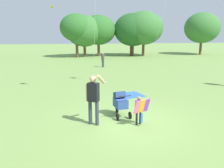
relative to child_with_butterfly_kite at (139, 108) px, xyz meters
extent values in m
plane|color=#75994C|center=(-0.29, 0.30, -0.65)|extent=(120.00, 120.00, 0.00)
cylinder|color=brown|center=(-2.20, 23.31, 0.44)|extent=(0.36, 0.36, 2.19)
ellipsoid|color=#2D6628|center=(-2.20, 23.31, 3.23)|extent=(4.24, 3.81, 3.60)
cylinder|color=brown|center=(-1.15, 23.92, 0.10)|extent=(0.36, 0.36, 1.51)
ellipsoid|color=#387033|center=(-1.15, 23.92, 2.81)|extent=(4.88, 4.39, 4.14)
cylinder|color=brown|center=(0.80, 24.49, 0.20)|extent=(0.36, 0.36, 1.69)
ellipsoid|color=#2D6628|center=(0.80, 24.49, 2.95)|extent=(4.77, 4.29, 4.05)
cylinder|color=brown|center=(5.46, 24.45, 0.21)|extent=(0.36, 0.36, 1.72)
ellipsoid|color=#235623|center=(5.46, 24.45, 2.65)|extent=(3.95, 3.55, 3.35)
cylinder|color=brown|center=(5.62, 24.28, 0.10)|extent=(0.36, 0.36, 1.51)
ellipsoid|color=#235623|center=(5.62, 24.28, 2.98)|extent=(5.32, 4.79, 4.52)
cylinder|color=brown|center=(7.06, 23.86, 0.21)|extent=(0.36, 0.36, 1.71)
ellipsoid|color=#387033|center=(7.06, 23.86, 3.22)|extent=(5.39, 4.85, 4.58)
cylinder|color=brown|center=(16.13, 24.56, 0.27)|extent=(0.36, 0.36, 1.84)
ellipsoid|color=#387033|center=(16.13, 24.56, 3.28)|extent=(5.23, 4.71, 4.45)
cylinder|color=#232328|center=(0.06, 0.06, -0.39)|extent=(0.08, 0.08, 0.53)
cylinder|color=#232328|center=(-0.09, 0.00, -0.39)|extent=(0.08, 0.08, 0.53)
cube|color=purple|center=(-0.01, 0.03, 0.08)|extent=(0.27, 0.22, 0.40)
cylinder|color=#A37556|center=(0.12, 0.09, 0.05)|extent=(0.06, 0.06, 0.35)
cylinder|color=#A37556|center=(-0.15, -0.02, 0.05)|extent=(0.06, 0.06, 0.35)
sphere|color=#A37556|center=(-0.01, 0.03, 0.36)|extent=(0.14, 0.14, 0.14)
cube|color=purple|center=(0.25, -0.06, 0.11)|extent=(0.26, 0.24, 0.50)
cube|color=#F4A319|center=(0.06, -0.14, 0.11)|extent=(0.26, 0.24, 0.50)
cube|color=pink|center=(-0.13, -0.21, 0.11)|extent=(0.26, 0.24, 0.50)
cube|color=blue|center=(0.06, -0.15, -0.34)|extent=(0.08, 0.04, 0.36)
cylinder|color=#33384C|center=(-1.75, 0.35, -0.20)|extent=(0.13, 0.13, 0.89)
cylinder|color=#33384C|center=(-1.51, 0.21, -0.20)|extent=(0.13, 0.13, 0.89)
cube|color=black|center=(-1.63, 0.28, 0.58)|extent=(0.46, 0.41, 0.67)
cylinder|color=tan|center=(-1.84, 0.41, 0.53)|extent=(0.10, 0.10, 0.59)
cylinder|color=tan|center=(-1.34, 0.29, 1.03)|extent=(0.36, 0.52, 0.42)
sphere|color=tan|center=(-1.63, 0.28, 1.05)|extent=(0.23, 0.23, 0.23)
cylinder|color=black|center=(-0.58, 1.39, -0.51)|extent=(0.09, 0.28, 0.28)
cylinder|color=black|center=(-0.70, 0.56, -0.51)|extent=(0.09, 0.28, 0.28)
cylinder|color=black|center=(-0.18, 0.64, -0.51)|extent=(0.09, 0.28, 0.28)
cube|color=#2D4C93|center=(-0.50, 0.98, -0.09)|extent=(0.54, 0.71, 0.36)
cube|color=navy|center=(-0.53, 1.10, 0.21)|extent=(0.48, 0.48, 0.35)
cylinder|color=black|center=(-0.43, 0.52, 0.31)|extent=(0.48, 0.12, 0.04)
cylinder|color=silver|center=(-1.40, 2.12, 2.71)|extent=(0.04, 3.37, 6.73)
cylinder|color=silver|center=(2.00, 3.97, 2.64)|extent=(0.50, 2.74, 6.59)
cube|color=yellow|center=(-5.72, 29.14, 6.39)|extent=(0.56, 0.45, 0.43)
cylinder|color=#33384C|center=(0.30, 14.06, -0.31)|extent=(0.10, 0.10, 0.68)
cylinder|color=#33384C|center=(0.20, 14.25, -0.31)|extent=(0.10, 0.10, 0.68)
cube|color=#4C4C56|center=(0.25, 14.16, 0.28)|extent=(0.29, 0.35, 0.51)
cylinder|color=#A37556|center=(0.33, 13.99, 0.25)|extent=(0.07, 0.07, 0.45)
cylinder|color=#A37556|center=(0.17, 14.32, 0.25)|extent=(0.07, 0.07, 0.45)
sphere|color=#A37556|center=(0.25, 14.16, 0.64)|extent=(0.18, 0.18, 0.18)
cube|color=#3366B2|center=(0.62, 3.96, -0.64)|extent=(1.52, 1.49, 0.02)
camera|label=1|loc=(-2.13, -7.55, 2.66)|focal=36.53mm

